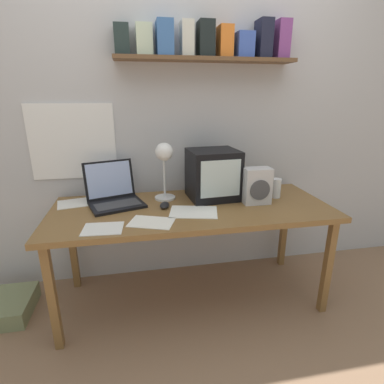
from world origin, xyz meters
name	(u,v)px	position (x,y,z in m)	size (l,w,h in m)	color
ground_plane	(192,297)	(0.00, 0.00, 0.00)	(12.00, 12.00, 0.00)	#926F53
back_wall	(181,107)	(0.00, 0.43, 1.31)	(5.60, 0.24, 2.60)	#BCBDC2
corner_desk	(192,214)	(0.00, 0.00, 0.65)	(1.80, 0.72, 0.70)	brown
crt_monitor	(213,174)	(0.18, 0.15, 0.87)	(0.35, 0.33, 0.34)	black
laptop	(114,193)	(-0.50, 0.16, 0.77)	(0.41, 0.40, 0.27)	black
desk_lamp	(164,160)	(-0.16, 0.13, 0.99)	(0.14, 0.20, 0.40)	white
juice_glass	(276,189)	(0.62, 0.07, 0.76)	(0.07, 0.07, 0.14)	white
space_heater	(257,186)	(0.44, -0.01, 0.82)	(0.18, 0.11, 0.24)	silver
computer_mouse	(165,205)	(-0.18, 0.02, 0.72)	(0.08, 0.12, 0.03)	black
printed_handout	(152,222)	(-0.28, -0.21, 0.70)	(0.29, 0.25, 0.00)	white
loose_paper_near_monitor	(194,212)	(-0.01, -0.10, 0.70)	(0.33, 0.27, 0.00)	white
open_notebook	(103,229)	(-0.54, -0.25, 0.70)	(0.22, 0.18, 0.00)	white
loose_paper_near_laptop	(74,203)	(-0.77, 0.20, 0.70)	(0.24, 0.22, 0.00)	silver
floor_cushion	(3,307)	(-1.27, 0.06, 0.06)	(0.36, 0.36, 0.12)	gray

